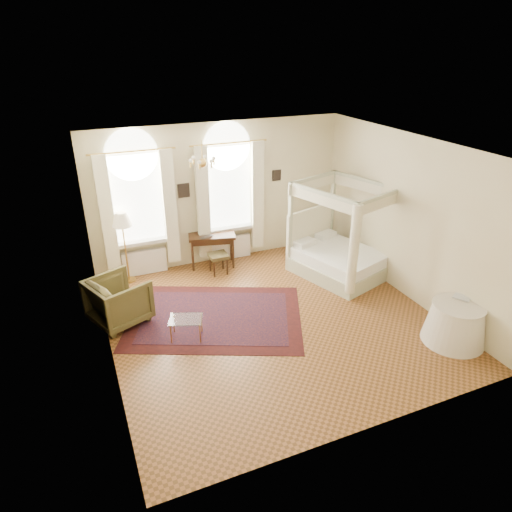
{
  "coord_description": "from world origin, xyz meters",
  "views": [
    {
      "loc": [
        -3.2,
        -6.73,
        4.93
      ],
      "look_at": [
        -0.18,
        0.4,
        1.23
      ],
      "focal_mm": 32.0,
      "sensor_mm": 36.0,
      "label": 1
    }
  ],
  "objects": [
    {
      "name": "laptop",
      "position": [
        -0.52,
        2.61,
        0.82
      ],
      "size": [
        0.39,
        0.32,
        0.03
      ],
      "primitive_type": "imported",
      "rotation": [
        0.0,
        0.0,
        3.49
      ],
      "color": "black",
      "rests_on": "writing_desk"
    },
    {
      "name": "book",
      "position": [
        2.82,
        -1.76,
        0.76
      ],
      "size": [
        0.32,
        0.35,
        0.03
      ],
      "primitive_type": "imported",
      "rotation": [
        0.0,
        0.0,
        0.51
      ],
      "color": "black",
      "rests_on": "side_table"
    },
    {
      "name": "window_left",
      "position": [
        -1.9,
        2.87,
        1.49
      ],
      "size": [
        1.62,
        0.27,
        3.29
      ],
      "color": "silver",
      "rests_on": "room_walls"
    },
    {
      "name": "window_right",
      "position": [
        0.2,
        2.87,
        1.49
      ],
      "size": [
        1.62,
        0.27,
        3.29
      ],
      "color": "silver",
      "rests_on": "room_walls"
    },
    {
      "name": "coffee_table",
      "position": [
        -1.68,
        0.08,
        0.36
      ],
      "size": [
        0.7,
        0.6,
        0.4
      ],
      "color": "white",
      "rests_on": "ground"
    },
    {
      "name": "stool",
      "position": [
        -0.32,
        2.27,
        0.4
      ],
      "size": [
        0.42,
        0.42,
        0.48
      ],
      "color": "#48391F",
      "rests_on": "ground"
    },
    {
      "name": "room_walls",
      "position": [
        0.0,
        0.0,
        1.98
      ],
      "size": [
        6.0,
        6.0,
        6.0
      ],
      "color": "beige",
      "rests_on": "ground"
    },
    {
      "name": "floor_lamp",
      "position": [
        -2.3,
        2.7,
        1.39
      ],
      "size": [
        0.42,
        0.42,
        1.63
      ],
      "color": "#BB913E",
      "rests_on": "ground"
    },
    {
      "name": "wall_pictures",
      "position": [
        0.09,
        2.97,
        1.89
      ],
      "size": [
        2.54,
        0.03,
        0.39
      ],
      "color": "black",
      "rests_on": "room_walls"
    },
    {
      "name": "armchair",
      "position": [
        -2.7,
        1.11,
        0.45
      ],
      "size": [
        1.29,
        1.28,
        0.91
      ],
      "primitive_type": "imported",
      "rotation": [
        0.0,
        0.0,
        1.97
      ],
      "color": "#4A411F",
      "rests_on": "ground"
    },
    {
      "name": "nightstand",
      "position": [
        2.42,
        2.7,
        0.28
      ],
      "size": [
        0.5,
        0.48,
        0.57
      ],
      "primitive_type": "cube",
      "rotation": [
        0.0,
        0.0,
        -0.36
      ],
      "color": "#331E0D",
      "rests_on": "ground"
    },
    {
      "name": "side_table",
      "position": [
        2.7,
        -1.87,
        0.37
      ],
      "size": [
        1.09,
        1.09,
        0.75
      ],
      "color": "beige",
      "rests_on": "ground"
    },
    {
      "name": "nightstand_lamp",
      "position": [
        2.37,
        2.65,
        0.86
      ],
      "size": [
        0.3,
        0.3,
        0.44
      ],
      "color": "#BB913E",
      "rests_on": "nightstand"
    },
    {
      "name": "ground",
      "position": [
        0.0,
        0.0,
        0.0
      ],
      "size": [
        6.0,
        6.0,
        0.0
      ],
      "primitive_type": "plane",
      "color": "brown",
      "rests_on": "ground"
    },
    {
      "name": "oriental_rug",
      "position": [
        -0.99,
        0.52,
        0.01
      ],
      "size": [
        4.0,
        3.53,
        0.01
      ],
      "color": "#451310",
      "rests_on": "ground"
    },
    {
      "name": "writing_desk",
      "position": [
        -0.33,
        2.7,
        0.69
      ],
      "size": [
        1.17,
        0.8,
        0.8
      ],
      "color": "#331E0D",
      "rests_on": "ground"
    },
    {
      "name": "canopy_bed",
      "position": [
        2.2,
        1.14,
        0.48
      ],
      "size": [
        2.1,
        2.33,
        2.13
      ],
      "color": "#B4B895",
      "rests_on": "ground"
    },
    {
      "name": "chandelier",
      "position": [
        -0.9,
        1.2,
        2.91
      ],
      "size": [
        0.51,
        0.45,
        0.5
      ],
      "color": "#BB913E",
      "rests_on": "room_walls"
    }
  ]
}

